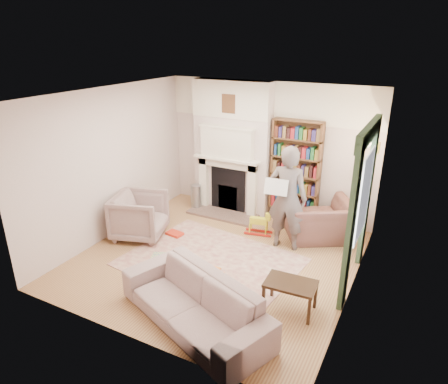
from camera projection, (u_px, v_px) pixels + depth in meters
The scene contains 25 objects.
floor at pixel (217, 258), 6.98m from camera, with size 4.50×4.50×0.00m, color brown.
ceiling at pixel (216, 95), 5.95m from camera, with size 4.50×4.50×0.00m, color white.
wall_back at pixel (268, 150), 8.32m from camera, with size 4.50×4.50×0.00m, color beige.
wall_front at pixel (124, 242), 4.61m from camera, with size 4.50×4.50×0.00m, color beige.
wall_left at pixel (111, 163), 7.44m from camera, with size 4.50×4.50×0.00m, color beige.
wall_right at pixel (360, 209), 5.49m from camera, with size 4.50×4.50×0.00m, color beige.
fireplace at pixel (232, 148), 8.48m from camera, with size 1.70×0.58×2.80m.
bookcase at pixel (296, 166), 8.02m from camera, with size 1.00×0.24×1.85m, color brown.
window at pixel (364, 195), 5.81m from camera, with size 0.02×0.90×1.30m, color silver.
curtain_left at pixel (350, 230), 5.34m from camera, with size 0.07×0.32×2.40m, color #2B422C.
curtain_right at pixel (368, 195), 6.50m from camera, with size 0.07×0.32×2.40m, color #2B422C.
pelmet at pixel (370, 132), 5.49m from camera, with size 0.09×1.70×0.24m, color #2B422C.
wall_sconce at pixel (367, 147), 6.64m from camera, with size 0.20×0.24×0.24m, color gold, non-canonical shape.
rug at pixel (210, 262), 6.84m from camera, with size 2.80×2.15×0.01m, color beige.
armchair_reading at pixel (319, 220), 7.53m from camera, with size 1.17×1.02×0.76m, color #493127.
armchair_left at pixel (140, 216), 7.59m from camera, with size 0.91×0.94×0.86m, color #A09784.
sofa at pixel (194, 302), 5.28m from camera, with size 2.30×0.90×0.67m, color #B1A592.
man_reading at pixel (287, 198), 7.02m from camera, with size 0.70×0.46×1.91m, color #554944.
newspaper at pixel (276, 187), 6.82m from camera, with size 0.41×0.02×0.28m, color beige.
coffee_table at pixel (290, 296), 5.58m from camera, with size 0.70×0.45×0.45m, color #332412, non-canonical shape.
paraffin_heater at pixel (196, 197), 8.89m from camera, with size 0.24×0.24×0.55m, color #93969A.
rocking_horse at pixel (259, 223), 7.73m from camera, with size 0.53×0.21×0.46m, color yellow, non-canonical shape.
board_game at pixel (162, 259), 6.90m from camera, with size 0.38×0.38×0.03m, color #EFDF54.
game_box_lid at pixel (175, 234), 7.75m from camera, with size 0.31×0.21×0.05m, color red.
comic_annuals at pixel (217, 273), 6.49m from camera, with size 0.53×0.37×0.02m.
Camera 1 is at (2.92, -5.33, 3.62)m, focal length 32.00 mm.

